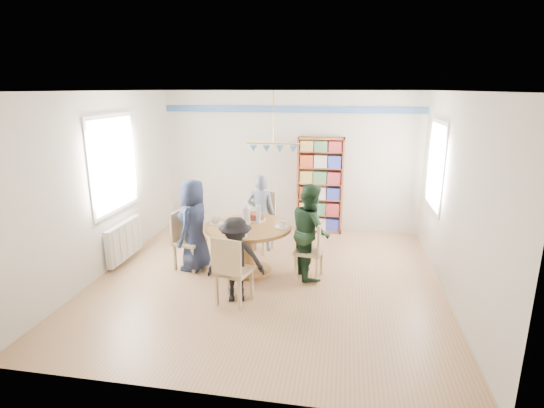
% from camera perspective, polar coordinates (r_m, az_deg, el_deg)
% --- Properties ---
extents(ground, '(5.00, 5.00, 0.00)m').
position_cam_1_polar(ground, '(6.38, -0.63, -10.08)').
color(ground, '#A68457').
extents(room_shell, '(5.00, 5.00, 5.00)m').
position_cam_1_polar(room_shell, '(6.76, -1.50, 6.04)').
color(room_shell, white).
rests_on(room_shell, ground).
extents(radiator, '(0.12, 1.00, 0.60)m').
position_cam_1_polar(radiator, '(7.31, -19.23, -4.65)').
color(radiator, silver).
rests_on(radiator, ground).
extents(dining_table, '(1.30, 1.30, 0.75)m').
position_cam_1_polar(dining_table, '(6.43, -3.16, -4.53)').
color(dining_table, brown).
rests_on(dining_table, ground).
extents(chair_left, '(0.48, 0.48, 0.91)m').
position_cam_1_polar(chair_left, '(6.74, -11.65, -4.37)').
color(chair_left, tan).
rests_on(chair_left, ground).
extents(chair_right, '(0.44, 0.44, 0.87)m').
position_cam_1_polar(chair_right, '(6.27, 5.68, -5.86)').
color(chair_right, tan).
rests_on(chair_right, ground).
extents(chair_far, '(0.55, 0.55, 1.02)m').
position_cam_1_polar(chair_far, '(7.34, -1.53, -1.91)').
color(chair_far, tan).
rests_on(chair_far, ground).
extents(chair_near, '(0.51, 0.51, 0.94)m').
position_cam_1_polar(chair_near, '(5.49, -5.56, -8.56)').
color(chair_near, tan).
rests_on(chair_near, ground).
extents(person_left, '(0.53, 0.75, 1.42)m').
position_cam_1_polar(person_left, '(6.61, -10.45, -2.80)').
color(person_left, '#171F34').
rests_on(person_left, ground).
extents(person_right, '(0.74, 0.83, 1.41)m').
position_cam_1_polar(person_right, '(6.28, 5.18, -3.63)').
color(person_right, black).
rests_on(person_right, ground).
extents(person_far, '(0.51, 0.35, 1.34)m').
position_cam_1_polar(person_far, '(7.27, -1.51, -1.23)').
color(person_far, gray).
rests_on(person_far, ground).
extents(person_near, '(0.82, 0.59, 1.15)m').
position_cam_1_polar(person_near, '(5.60, -4.89, -7.46)').
color(person_near, black).
rests_on(person_near, ground).
extents(bookshelf, '(0.88, 0.26, 1.85)m').
position_cam_1_polar(bookshelf, '(8.23, 6.47, 2.38)').
color(bookshelf, brown).
rests_on(bookshelf, ground).
extents(tableware, '(1.22, 1.22, 0.32)m').
position_cam_1_polar(tableware, '(6.37, -3.37, -2.21)').
color(tableware, white).
rests_on(tableware, dining_table).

